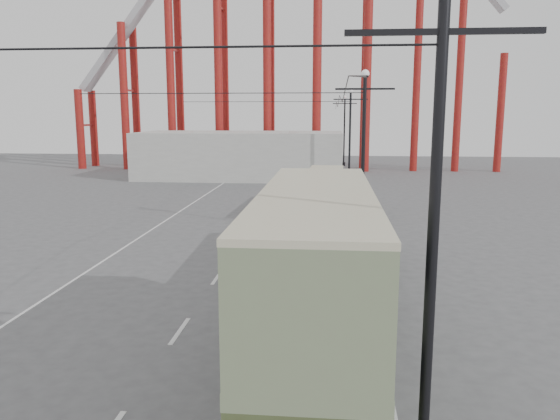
# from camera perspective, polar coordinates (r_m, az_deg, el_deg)

# --- Properties ---
(ground) EXTENTS (160.00, 160.00, 0.00)m
(ground) POSITION_cam_1_polar(r_m,az_deg,el_deg) (14.77, -10.87, -18.40)
(ground) COLOR #505052
(ground) RESTS_ON ground
(road_markings) EXTENTS (12.52, 120.00, 0.01)m
(road_markings) POSITION_cam_1_polar(r_m,az_deg,el_deg) (33.22, -2.91, -2.10)
(road_markings) COLOR silver
(road_markings) RESTS_ON ground
(lamp_post_near) EXTENTS (3.20, 0.44, 10.80)m
(lamp_post_near) POSITION_cam_1_polar(r_m,az_deg,el_deg) (9.65, 16.55, 14.84)
(lamp_post_near) COLOR black
(lamp_post_near) RESTS_ON ground
(lamp_post_mid) EXTENTS (3.20, 0.44, 9.32)m
(lamp_post_mid) POSITION_cam_1_polar(r_m,az_deg,el_deg) (30.58, 8.68, 5.60)
(lamp_post_mid) COLOR black
(lamp_post_mid) RESTS_ON ground
(lamp_post_far) EXTENTS (3.20, 0.44, 9.32)m
(lamp_post_far) POSITION_cam_1_polar(r_m,az_deg,el_deg) (52.52, 7.30, 7.45)
(lamp_post_far) COLOR black
(lamp_post_far) RESTS_ON ground
(lamp_post_distant) EXTENTS (3.20, 0.44, 9.32)m
(lamp_post_distant) POSITION_cam_1_polar(r_m,az_deg,el_deg) (74.49, 6.73, 8.20)
(lamp_post_distant) COLOR black
(lamp_post_distant) RESTS_ON ground
(fairground_shed) EXTENTS (22.00, 10.00, 5.00)m
(fairground_shed) POSITION_cam_1_polar(r_m,az_deg,el_deg) (60.41, -4.09, 5.76)
(fairground_shed) COLOR #AFAEA9
(fairground_shed) RESTS_ON ground
(double_decker_bus) EXTENTS (2.51, 9.87, 5.30)m
(double_decker_bus) POSITION_cam_1_polar(r_m,az_deg,el_deg) (12.73, 3.77, -8.38)
(double_decker_bus) COLOR #3E4525
(double_decker_bus) RESTS_ON ground
(single_decker_green) EXTENTS (3.03, 11.64, 3.27)m
(single_decker_green) POSITION_cam_1_polar(r_m,az_deg,el_deg) (22.81, 5.43, -3.03)
(single_decker_green) COLOR gray
(single_decker_green) RESTS_ON ground
(single_decker_cream) EXTENTS (2.93, 9.80, 3.01)m
(single_decker_cream) POSITION_cam_1_polar(r_m,az_deg,el_deg) (38.19, 4.57, 2.05)
(single_decker_cream) COLOR beige
(single_decker_cream) RESTS_ON ground
(pedestrian) EXTENTS (0.72, 0.55, 1.78)m
(pedestrian) POSITION_cam_1_polar(r_m,az_deg,el_deg) (19.02, -2.64, -8.65)
(pedestrian) COLOR #232227
(pedestrian) RESTS_ON ground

